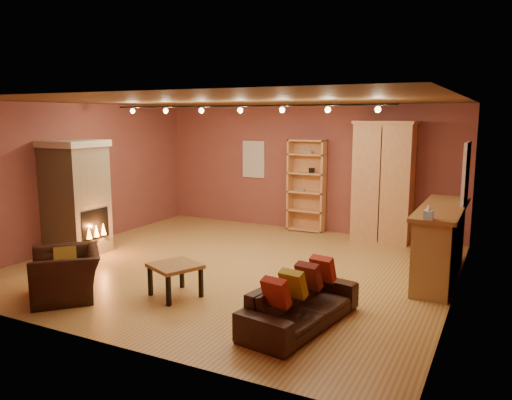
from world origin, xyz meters
The scene contains 16 objects.
floor centered at (0.00, 0.00, 0.00)m, with size 7.00×7.00×0.00m, color olive.
ceiling centered at (0.00, 0.00, 2.80)m, with size 7.00×7.00×0.00m, color #563A1B.
back_wall centered at (0.00, 3.25, 1.40)m, with size 7.00×0.02×2.80m, color brown.
left_wall centered at (-3.50, 0.00, 1.40)m, with size 0.02×6.50×2.80m, color brown.
right_wall centered at (3.50, 0.00, 1.40)m, with size 0.02×6.50×2.80m, color brown.
fireplace centered at (-3.04, -0.60, 1.06)m, with size 1.01×0.98×2.12m.
back_window centered at (-1.30, 3.23, 1.55)m, with size 0.56×0.04×0.86m, color silver.
bookcase centered at (0.10, 3.14, 1.04)m, with size 0.84×0.33×2.05m.
armoire centered at (1.82, 2.94, 1.23)m, with size 1.21×0.69×2.46m.
bar_counter centered at (3.20, 0.90, 0.59)m, with size 0.65×2.43×1.16m.
tissue_box centered at (3.15, -0.24, 1.26)m, with size 0.15×0.15×0.23m.
right_window centered at (3.47, 1.40, 1.65)m, with size 0.05×0.90×1.00m, color silver.
loveseat centered at (1.91, -1.77, 0.37)m, with size 0.82×1.89×0.76m.
armchair centered at (-1.42, -2.37, 0.46)m, with size 1.22×1.21×0.91m.
coffee_table centered at (-0.06, -1.65, 0.41)m, with size 0.83×0.83×0.48m.
track_rail centered at (0.00, 0.20, 2.68)m, with size 5.20×0.09×0.13m.
Camera 1 is at (4.05, -7.22, 2.55)m, focal length 35.00 mm.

